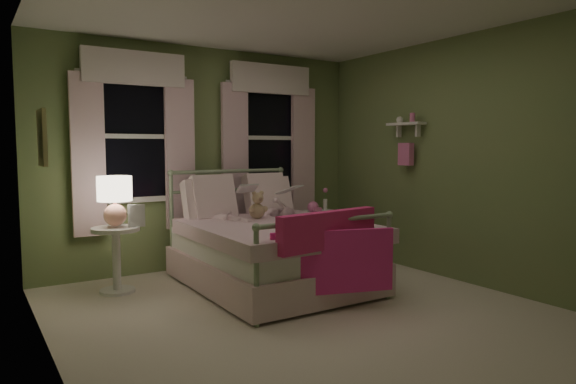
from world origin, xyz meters
TOP-DOWN VIEW (x-y plane):
  - room_shell at (0.00, 0.00)m, footprint 4.20×4.20m
  - bed at (0.18, 0.90)m, footprint 1.58×2.04m
  - pink_throw at (0.18, -0.13)m, footprint 1.10×0.38m
  - child_left at (-0.10, 1.32)m, footprint 0.31×0.24m
  - child_right at (0.46, 1.32)m, footprint 0.40×0.32m
  - book_left at (-0.10, 1.07)m, footprint 0.22×0.17m
  - book_right at (0.46, 1.07)m, footprint 0.22×0.17m
  - teddy_bear at (0.18, 1.16)m, footprint 0.22×0.18m
  - nightstand_left at (-1.22, 1.50)m, footprint 0.46×0.46m
  - table_lamp at (-1.22, 1.50)m, footprint 0.33×0.33m
  - book_nightstand at (-1.12, 1.42)m, footprint 0.20×0.25m
  - nightstand_right at (1.20, 1.42)m, footprint 0.50×0.40m
  - pink_toy at (1.10, 1.42)m, footprint 0.14×0.19m
  - bud_vase at (1.32, 1.47)m, footprint 0.06×0.06m
  - window_left at (-0.85, 2.03)m, footprint 1.34×0.13m
  - window_right at (0.85, 2.03)m, footprint 1.34×0.13m
  - wall_shelf at (1.90, 0.70)m, footprint 0.15×0.50m
  - framed_picture at (-1.95, 0.60)m, footprint 0.03×0.32m

SIDE VIEW (x-z plane):
  - bed at x=0.18m, z-range -0.21..0.98m
  - nightstand_left at x=-1.22m, z-range 0.09..0.74m
  - nightstand_right at x=1.20m, z-range 0.23..0.87m
  - pink_throw at x=0.18m, z-range 0.26..0.96m
  - book_nightstand at x=-1.12m, z-range 0.65..0.67m
  - pink_toy at x=1.10m, z-range 0.64..0.78m
  - bud_vase at x=1.32m, z-range 0.65..0.93m
  - teddy_bear at x=0.18m, z-range 0.64..0.94m
  - book_right at x=0.46m, z-range 0.79..1.05m
  - table_lamp at x=-1.22m, z-range 0.71..1.20m
  - child_left at x=-0.10m, z-range 0.57..1.34m
  - child_right at x=0.46m, z-range 0.57..1.35m
  - book_left at x=-0.10m, z-range 0.83..1.09m
  - room_shell at x=0.00m, z-range -0.80..3.40m
  - framed_picture at x=-1.95m, z-range 1.29..1.71m
  - wall_shelf at x=1.90m, z-range 1.22..1.82m
  - window_left at x=-0.85m, z-range 0.64..2.60m
  - window_right at x=0.85m, z-range 0.64..2.60m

